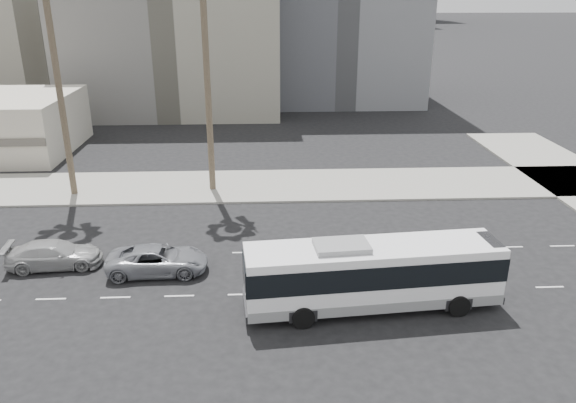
{
  "coord_description": "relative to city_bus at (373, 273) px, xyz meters",
  "views": [
    {
      "loc": [
        -1.89,
        -22.95,
        13.57
      ],
      "look_at": [
        -0.64,
        4.0,
        3.19
      ],
      "focal_mm": 34.29,
      "sensor_mm": 36.0,
      "label": 1
    }
  ],
  "objects": [
    {
      "name": "ground",
      "position": [
        -2.92,
        1.31,
        -1.73
      ],
      "size": [
        700.0,
        700.0,
        0.0
      ],
      "primitive_type": "plane",
      "color": "black",
      "rests_on": "ground"
    },
    {
      "name": "sidewalk_north",
      "position": [
        -2.92,
        16.81,
        -1.66
      ],
      "size": [
        120.0,
        7.0,
        0.15
      ],
      "primitive_type": "cube",
      "color": "gray",
      "rests_on": "ground"
    },
    {
      "name": "midrise_beige_west",
      "position": [
        -14.92,
        46.31,
        7.27
      ],
      "size": [
        24.0,
        18.0,
        18.0
      ],
      "primitive_type": "cube",
      "color": "slate",
      "rests_on": "ground"
    },
    {
      "name": "city_bus",
      "position": [
        0.0,
        0.0,
        0.0
      ],
      "size": [
        11.68,
        3.59,
        3.3
      ],
      "rotation": [
        0.0,
        0.0,
        0.09
      ],
      "color": "white",
      "rests_on": "ground"
    },
    {
      "name": "car_a",
      "position": [
        -10.31,
        3.77,
        -1.03
      ],
      "size": [
        2.53,
        5.17,
        1.41
      ],
      "primitive_type": "imported",
      "rotation": [
        0.0,
        0.0,
        1.61
      ],
      "color": "gray",
      "rests_on": "ground"
    },
    {
      "name": "car_b",
      "position": [
        -15.81,
        4.65,
        -1.04
      ],
      "size": [
        2.41,
        4.98,
        1.4
      ],
      "primitive_type": "imported",
      "rotation": [
        0.0,
        0.0,
        1.67
      ],
      "color": "#A3A3A3",
      "rests_on": "ground"
    }
  ]
}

